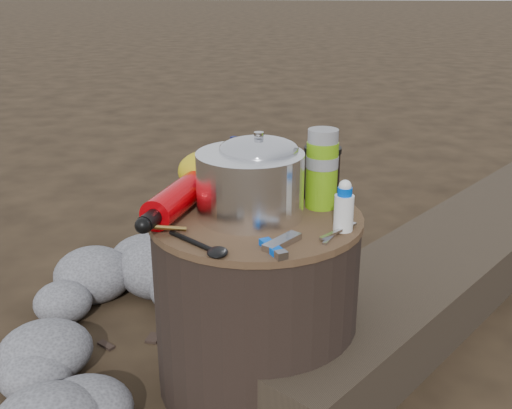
# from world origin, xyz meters

# --- Properties ---
(ground) EXTENTS (60.00, 60.00, 0.00)m
(ground) POSITION_xyz_m (0.00, 0.00, 0.00)
(ground) COLOR #2E2216
(ground) RESTS_ON ground
(stump) EXTENTS (0.49, 0.49, 0.45)m
(stump) POSITION_xyz_m (0.00, 0.00, 0.23)
(stump) COLOR black
(stump) RESTS_ON ground
(rock_ring) EXTENTS (0.42, 0.92, 0.18)m
(rock_ring) POSITION_xyz_m (-0.42, 0.14, 0.09)
(rock_ring) COLOR slate
(rock_ring) RESTS_ON ground
(log_main) EXTENTS (1.55, 1.92, 0.18)m
(log_main) POSITION_xyz_m (0.64, 0.62, 0.09)
(log_main) COLOR #31281E
(log_main) RESTS_ON ground
(log_small) EXTENTS (0.66, 1.04, 0.09)m
(log_small) POSITION_xyz_m (0.79, 0.85, 0.04)
(log_small) COLOR #31281E
(log_small) RESTS_ON ground
(foil_windscreen) EXTENTS (0.25, 0.25, 0.15)m
(foil_windscreen) POSITION_xyz_m (-0.01, -0.00, 0.53)
(foil_windscreen) COLOR white
(foil_windscreen) RESTS_ON stump
(camping_pot) EXTENTS (0.18, 0.18, 0.18)m
(camping_pot) POSITION_xyz_m (0.00, 0.03, 0.54)
(camping_pot) COLOR silver
(camping_pot) RESTS_ON stump
(fuel_bottle) EXTENTS (0.13, 0.31, 0.07)m
(fuel_bottle) POSITION_xyz_m (-0.18, -0.01, 0.49)
(fuel_bottle) COLOR red
(fuel_bottle) RESTS_ON stump
(thermos) EXTENTS (0.07, 0.07, 0.19)m
(thermos) POSITION_xyz_m (0.15, 0.07, 0.55)
(thermos) COLOR #68A411
(thermos) RESTS_ON stump
(travel_mug) EXTENTS (0.09, 0.09, 0.13)m
(travel_mug) POSITION_xyz_m (0.15, 0.13, 0.52)
(travel_mug) COLOR black
(travel_mug) RESTS_ON stump
(stuff_sack) EXTENTS (0.16, 0.13, 0.11)m
(stuff_sack) POSITION_xyz_m (-0.14, 0.16, 0.51)
(stuff_sack) COLOR gold
(stuff_sack) RESTS_ON stump
(food_pouch) EXTENTS (0.11, 0.05, 0.14)m
(food_pouch) POSITION_xyz_m (-0.03, 0.17, 0.52)
(food_pouch) COLOR #0A1046
(food_pouch) RESTS_ON stump
(lighter) EXTENTS (0.06, 0.09, 0.02)m
(lighter) POSITION_xyz_m (0.05, -0.19, 0.46)
(lighter) COLOR #0048CE
(lighter) RESTS_ON stump
(multitool) EXTENTS (0.08, 0.10, 0.01)m
(multitool) POSITION_xyz_m (0.07, -0.16, 0.46)
(multitool) COLOR #A9A9AE
(multitool) RESTS_ON stump
(pot_grabber) EXTENTS (0.09, 0.12, 0.01)m
(pot_grabber) POSITION_xyz_m (0.18, -0.10, 0.46)
(pot_grabber) COLOR #A9A9AE
(pot_grabber) RESTS_ON stump
(spork) EXTENTS (0.15, 0.13, 0.01)m
(spork) POSITION_xyz_m (-0.12, -0.17, 0.46)
(spork) COLOR black
(spork) RESTS_ON stump
(squeeze_bottle) EXTENTS (0.04, 0.04, 0.10)m
(squeeze_bottle) POSITION_xyz_m (0.20, -0.07, 0.50)
(squeeze_bottle) COLOR white
(squeeze_bottle) RESTS_ON stump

